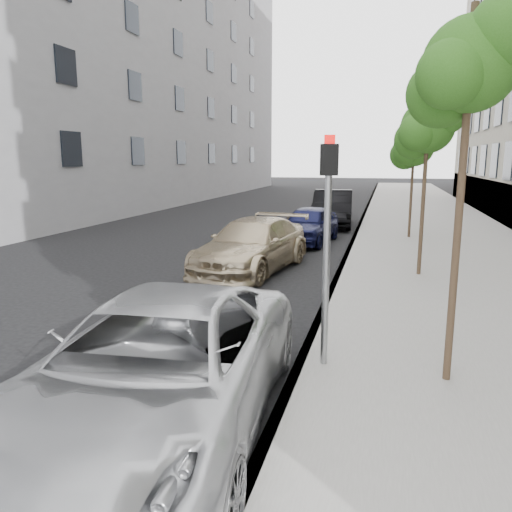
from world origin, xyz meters
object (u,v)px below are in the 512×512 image
at_px(signal_pole, 327,225).
at_px(sedan_blue, 309,224).
at_px(tree_near, 473,65).
at_px(tree_far, 415,146).
at_px(sedan_black, 333,208).
at_px(tree_mid, 429,127).
at_px(sedan_rear, 332,202).
at_px(minivan, 158,368).
at_px(suv, 252,245).

height_order(signal_pole, sedan_blue, signal_pole).
relative_size(tree_near, tree_far, 1.12).
relative_size(tree_near, sedan_black, 0.96).
xyz_separation_m(tree_mid, sedan_black, (-3.33, 10.14, -3.03)).
relative_size(sedan_blue, sedan_rear, 0.94).
height_order(tree_near, minivan, tree_near).
bearing_deg(sedan_blue, tree_near, -65.39).
distance_m(tree_mid, sedan_rear, 16.67).
height_order(signal_pole, sedan_rear, signal_pole).
height_order(minivan, suv, minivan).
bearing_deg(tree_near, tree_mid, 90.00).
height_order(signal_pole, suv, signal_pole).
relative_size(tree_far, sedan_blue, 1.06).
height_order(tree_far, sedan_black, tree_far).
relative_size(minivan, sedan_black, 1.09).
distance_m(tree_near, sedan_black, 17.30).
bearing_deg(minivan, tree_mid, 64.42).
relative_size(signal_pole, minivan, 0.59).
xyz_separation_m(tree_far, sedan_rear, (-3.97, 9.36, -2.92)).
distance_m(tree_mid, signal_pole, 6.82).
height_order(tree_far, signal_pole, tree_far).
height_order(tree_near, signal_pole, tree_near).
height_order(tree_near, suv, tree_near).
xyz_separation_m(signal_pole, sedan_black, (-1.62, 16.52, -1.34)).
height_order(tree_mid, signal_pole, tree_mid).
relative_size(tree_mid, suv, 0.92).
xyz_separation_m(minivan, sedan_black, (0.00, 18.62, 0.06)).
distance_m(tree_far, minivan, 15.59).
xyz_separation_m(suv, sedan_rear, (0.52, 15.96, -0.10)).
height_order(tree_far, suv, tree_far).
bearing_deg(signal_pole, sedan_black, 84.69).
relative_size(tree_mid, tree_far, 1.06).
xyz_separation_m(tree_near, sedan_black, (-3.33, 16.64, -3.36)).
height_order(minivan, sedan_blue, minivan).
relative_size(tree_mid, sedan_blue, 1.13).
height_order(suv, sedan_black, sedan_black).
height_order(minivan, sedan_black, sedan_black).
distance_m(tree_far, sedan_black, 5.63).
xyz_separation_m(signal_pole, sedan_rear, (-2.26, 22.24, -1.55)).
bearing_deg(tree_mid, signal_pole, -105.00).
bearing_deg(sedan_black, tree_far, -51.43).
distance_m(tree_near, tree_far, 13.02).
distance_m(signal_pole, sedan_rear, 22.41).
distance_m(tree_far, signal_pole, 13.07).
relative_size(sedan_blue, sedan_black, 0.80).
height_order(tree_mid, suv, tree_mid).
distance_m(tree_mid, minivan, 9.62).
relative_size(suv, sedan_black, 0.99).
bearing_deg(minivan, tree_near, 26.58).
distance_m(signal_pole, suv, 7.02).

